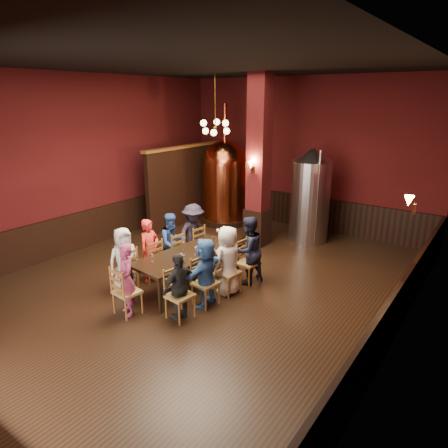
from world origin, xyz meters
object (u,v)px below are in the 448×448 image
Objects in this scene: steel_vessel at (310,195)px; person_2 at (173,242)px; person_0 at (124,260)px; dining_table at (187,256)px; rose_vase at (221,233)px; person_1 at (150,250)px; copper_kettle at (225,181)px.

person_2 is at bearing -113.68° from steel_vessel.
steel_vessel reaches higher than person_0.
person_2 reaches higher than dining_table.
person_2 is 1.15m from rose_vase.
person_1 is 0.38× the size of copper_kettle.
copper_kettle is at bearing 36.12° from person_2.
copper_kettle is at bearing 14.40° from person_1.
person_1 is 1.62m from rose_vase.
person_1 is 4.70m from copper_kettle.
person_0 is 1.33m from person_2.
person_2 is at bearing -148.99° from rose_vase.
copper_kettle is 2.93m from steel_vessel.
steel_vessel is at bearing -0.54° from copper_kettle.
person_1 is at bearing -158.78° from dining_table.
person_2 is (-0.81, 0.42, 0.01)m from dining_table.
rose_vase is (1.02, 1.23, 0.27)m from person_1.
person_1 reaches higher than person_2.
person_1 is at bearing -167.91° from person_2.
person_2 reaches higher than person_0.
rose_vase is (0.96, 0.57, 0.27)m from person_2.
person_0 is 0.98× the size of person_1.
copper_kettle is 1.43× the size of steel_vessel.
dining_table is 1.04m from rose_vase.
person_2 is (0.07, 0.66, -0.00)m from person_1.
person_1 is at bearing -111.28° from steel_vessel.
steel_vessel is (0.86, 4.23, 0.62)m from dining_table.
dining_table is 0.91m from person_1.
rose_vase is at bearing -40.15° from person_1.
steel_vessel is (1.81, 5.14, 0.62)m from person_0.
person_0 is 0.67m from person_1.
steel_vessel is (2.93, -0.03, -0.05)m from copper_kettle.
person_1 reaches higher than rose_vase.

